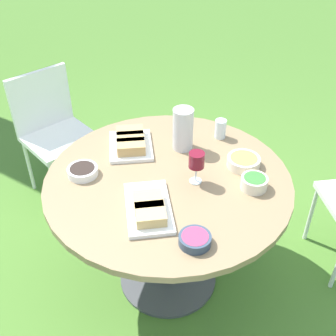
{
  "coord_description": "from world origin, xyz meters",
  "views": [
    {
      "loc": [
        -1.52,
        -0.58,
        2.06
      ],
      "look_at": [
        0.0,
        0.0,
        0.83
      ],
      "focal_mm": 45.0,
      "sensor_mm": 36.0,
      "label": 1
    }
  ],
  "objects_px": {
    "chair_far_back": "(53,125)",
    "water_pitcher": "(183,129)",
    "dining_table": "(168,198)",
    "wine_glass": "(197,161)"
  },
  "relations": [
    {
      "from": "dining_table",
      "to": "wine_glass",
      "type": "distance_m",
      "value": 0.29
    },
    {
      "from": "chair_far_back",
      "to": "water_pitcher",
      "type": "distance_m",
      "value": 1.14
    },
    {
      "from": "dining_table",
      "to": "chair_far_back",
      "type": "xyz_separation_m",
      "value": [
        0.55,
        1.07,
        -0.11
      ]
    },
    {
      "from": "chair_far_back",
      "to": "wine_glass",
      "type": "relative_size",
      "value": 5.28
    },
    {
      "from": "water_pitcher",
      "to": "wine_glass",
      "type": "bearing_deg",
      "value": -148.48
    },
    {
      "from": "dining_table",
      "to": "wine_glass",
      "type": "height_order",
      "value": "wine_glass"
    },
    {
      "from": "dining_table",
      "to": "wine_glass",
      "type": "xyz_separation_m",
      "value": [
        0.02,
        -0.14,
        0.25
      ]
    },
    {
      "from": "chair_far_back",
      "to": "water_pitcher",
      "type": "relative_size",
      "value": 3.81
    },
    {
      "from": "dining_table",
      "to": "wine_glass",
      "type": "bearing_deg",
      "value": -81.63
    },
    {
      "from": "chair_far_back",
      "to": "water_pitcher",
      "type": "height_order",
      "value": "water_pitcher"
    }
  ]
}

